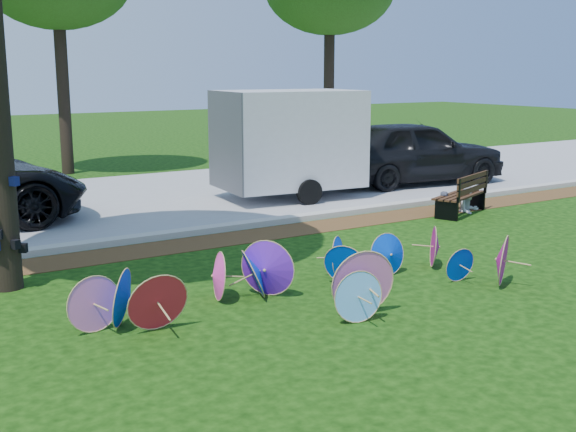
% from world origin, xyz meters
% --- Properties ---
extents(ground, '(90.00, 90.00, 0.00)m').
position_xyz_m(ground, '(0.00, 0.00, 0.00)').
color(ground, black).
rests_on(ground, ground).
extents(mulch_strip, '(90.00, 1.00, 0.01)m').
position_xyz_m(mulch_strip, '(0.00, 4.50, 0.01)').
color(mulch_strip, '#472D16').
rests_on(mulch_strip, ground).
extents(curb, '(90.00, 0.30, 0.12)m').
position_xyz_m(curb, '(0.00, 5.20, 0.06)').
color(curb, '#B7B5AD').
rests_on(curb, ground).
extents(street, '(90.00, 8.00, 0.01)m').
position_xyz_m(street, '(0.00, 9.35, 0.01)').
color(street, gray).
rests_on(street, ground).
extents(parasol_pile, '(6.31, 2.19, 0.88)m').
position_xyz_m(parasol_pile, '(-0.03, 0.71, 0.37)').
color(parasol_pile, '#D865A6').
rests_on(parasol_pile, ground).
extents(dark_pickup, '(5.39, 2.73, 1.76)m').
position_xyz_m(dark_pickup, '(8.10, 7.73, 0.88)').
color(dark_pickup, black).
rests_on(dark_pickup, ground).
extents(cargo_trailer, '(3.47, 2.38, 2.90)m').
position_xyz_m(cargo_trailer, '(4.04, 7.63, 1.45)').
color(cargo_trailer, silver).
rests_on(cargo_trailer, ground).
extents(park_bench, '(1.81, 1.24, 0.88)m').
position_xyz_m(park_bench, '(6.11, 3.96, 0.44)').
color(park_bench, black).
rests_on(park_bench, ground).
extents(person_left, '(0.42, 0.33, 1.00)m').
position_xyz_m(person_left, '(5.76, 4.01, 0.50)').
color(person_left, '#353948').
rests_on(person_left, ground).
extents(person_right, '(0.57, 0.46, 1.09)m').
position_xyz_m(person_right, '(6.46, 4.01, 0.55)').
color(person_right, silver).
rests_on(person_right, ground).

